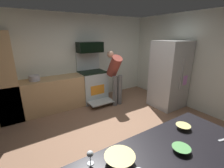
# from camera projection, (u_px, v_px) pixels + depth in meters

# --- Properties ---
(ground_plane) EXTENTS (5.20, 4.80, 0.02)m
(ground_plane) POSITION_uv_depth(u_px,v_px,m) (119.00, 136.00, 3.25)
(ground_plane) COLOR #89634B
(wall_back) EXTENTS (5.20, 0.12, 2.60)m
(wall_back) POSITION_uv_depth(u_px,v_px,m) (76.00, 59.00, 4.73)
(wall_back) COLOR silver
(wall_back) RESTS_ON ground
(wall_right) EXTENTS (0.12, 4.80, 2.60)m
(wall_right) POSITION_uv_depth(u_px,v_px,m) (198.00, 63.00, 4.16)
(wall_right) COLOR silver
(wall_right) RESTS_ON ground
(lower_cabinet_run) EXTENTS (2.40, 0.60, 0.90)m
(lower_cabinet_run) POSITION_uv_depth(u_px,v_px,m) (51.00, 95.00, 4.24)
(lower_cabinet_run) COLOR tan
(lower_cabinet_run) RESTS_ON ground
(cabinet_column) EXTENTS (0.60, 0.60, 2.10)m
(cabinet_column) POSITION_uv_depth(u_px,v_px,m) (2.00, 79.00, 3.55)
(cabinet_column) COLOR tan
(cabinet_column) RESTS_ON ground
(oven_range) EXTENTS (0.76, 1.04, 1.51)m
(oven_range) POSITION_uv_depth(u_px,v_px,m) (93.00, 85.00, 4.86)
(oven_range) COLOR silver
(oven_range) RESTS_ON ground
(microwave) EXTENTS (0.74, 0.38, 0.30)m
(microwave) POSITION_uv_depth(u_px,v_px,m) (90.00, 47.00, 4.58)
(microwave) COLOR black
(microwave) RESTS_ON oven_range
(refrigerator) EXTENTS (0.85, 0.81, 1.86)m
(refrigerator) POSITION_uv_depth(u_px,v_px,m) (169.00, 75.00, 4.38)
(refrigerator) COLOR #BDBEBC
(refrigerator) RESTS_ON ground
(person_cook) EXTENTS (0.31, 0.61, 1.56)m
(person_cook) POSITION_uv_depth(u_px,v_px,m) (115.00, 74.00, 4.53)
(person_cook) COLOR slate
(person_cook) RESTS_ON ground
(mixing_bowl_large) EXTENTS (0.28, 0.28, 0.08)m
(mixing_bowl_large) POSITION_uv_depth(u_px,v_px,m) (120.00, 159.00, 1.40)
(mixing_bowl_large) COLOR #E4D079
(mixing_bowl_large) RESTS_ON counter_island
(mixing_bowl_small) EXTENTS (0.18, 0.18, 0.05)m
(mixing_bowl_small) POSITION_uv_depth(u_px,v_px,m) (181.00, 149.00, 1.55)
(mixing_bowl_small) COLOR #59A256
(mixing_bowl_small) RESTS_ON counter_island
(mixing_bowl_prep) EXTENTS (0.18, 0.18, 0.05)m
(mixing_bowl_prep) POSITION_uv_depth(u_px,v_px,m) (183.00, 127.00, 1.92)
(mixing_bowl_prep) COLOR #DCD079
(mixing_bowl_prep) RESTS_ON counter_island
(wine_glass_near) EXTENTS (0.06, 0.06, 0.14)m
(wine_glass_near) POSITION_uv_depth(u_px,v_px,m) (90.00, 155.00, 1.38)
(wine_glass_near) COLOR silver
(wine_glass_near) RESTS_ON counter_island
(stock_pot) EXTENTS (0.26, 0.26, 0.14)m
(stock_pot) POSITION_uv_depth(u_px,v_px,m) (34.00, 78.00, 3.91)
(stock_pot) COLOR #B5B1BC
(stock_pot) RESTS_ON lower_cabinet_run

